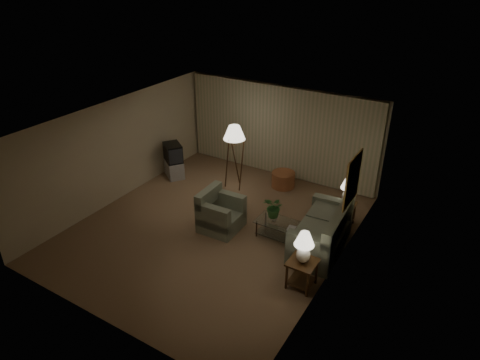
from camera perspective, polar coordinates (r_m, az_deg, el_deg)
name	(u,v)px	position (r m, az deg, el deg)	size (l,w,h in m)	color
ground	(214,227)	(10.45, -3.51, -6.32)	(7.00, 7.00, 0.00)	brown
room_shell	(247,140)	(10.73, 0.90, 5.30)	(6.04, 7.02, 2.72)	#C4B296
sofa	(321,233)	(9.67, 10.71, -6.93)	(2.02, 1.20, 0.84)	gray
armchair	(221,214)	(10.20, -2.52, -4.59)	(0.99, 0.94, 0.78)	gray
side_table_near	(302,269)	(8.61, 8.26, -11.69)	(0.54, 0.54, 0.60)	#341C0E
side_table_far	(346,210)	(10.66, 13.93, -3.93)	(0.45, 0.38, 0.60)	#341C0E
table_lamp_near	(304,245)	(8.25, 8.54, -8.54)	(0.39, 0.39, 0.67)	white
table_lamp_far	(349,188)	(10.36, 14.30, -1.07)	(0.39, 0.39, 0.67)	white
coffee_table	(279,228)	(9.97, 5.27, -6.34)	(1.09, 0.60, 0.41)	silver
tv_cabinet	(174,168)	(12.83, -8.77, 1.54)	(0.83, 0.77, 0.50)	#B1B1B4
crt_tv	(173,153)	(12.61, -8.94, 3.63)	(0.76, 0.72, 0.53)	black
floor_lamp	(234,156)	(11.77, -0.74, 3.24)	(0.60, 0.60, 1.84)	#341C0E
ottoman	(283,179)	(12.18, 5.78, 0.07)	(0.66, 0.66, 0.44)	#A75B38
vase	(274,218)	(9.91, 4.54, -5.10)	(0.13, 0.13, 0.14)	white
flowers	(274,206)	(9.74, 4.61, -3.49)	(0.47, 0.40, 0.52)	#367433
book	(288,228)	(9.72, 6.36, -6.32)	(0.17, 0.24, 0.02)	olive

